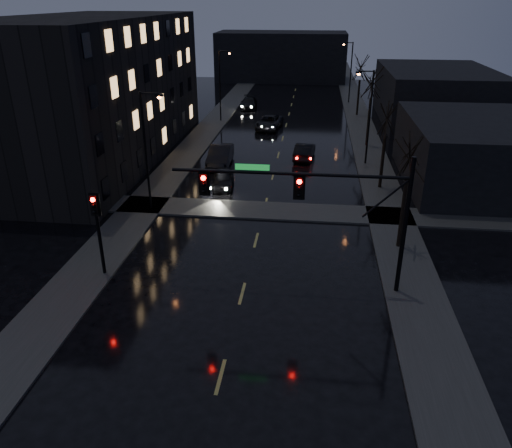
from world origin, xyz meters
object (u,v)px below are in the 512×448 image
(oncoming_car_b, at_px, (220,156))
(oncoming_car_d, at_px, (249,103))
(oncoming_car_c, at_px, (269,122))
(lead_car, at_px, (304,151))
(oncoming_car_a, at_px, (223,179))

(oncoming_car_b, bearing_deg, oncoming_car_d, 89.70)
(oncoming_car_c, height_order, lead_car, lead_car)
(oncoming_car_c, relative_size, oncoming_car_d, 1.07)
(oncoming_car_a, xyz_separation_m, oncoming_car_c, (1.80, 19.09, 0.06))
(oncoming_car_d, relative_size, lead_car, 1.10)
(oncoming_car_b, height_order, lead_car, oncoming_car_b)
(oncoming_car_b, distance_m, oncoming_car_d, 24.53)
(oncoming_car_a, relative_size, oncoming_car_b, 0.75)
(oncoming_car_b, distance_m, lead_car, 7.72)
(lead_car, bearing_deg, oncoming_car_a, 59.23)
(oncoming_car_a, relative_size, oncoming_car_d, 0.81)
(lead_car, bearing_deg, oncoming_car_d, -64.14)
(oncoming_car_c, distance_m, lead_car, 11.80)
(oncoming_car_a, distance_m, oncoming_car_c, 19.17)
(oncoming_car_d, height_order, lead_car, lead_car)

